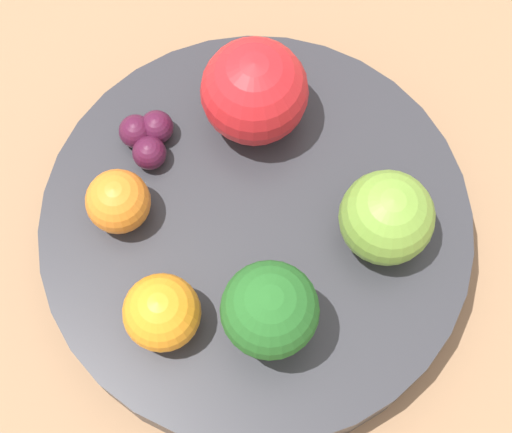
{
  "coord_description": "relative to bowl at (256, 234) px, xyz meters",
  "views": [
    {
      "loc": [
        0.16,
        -0.04,
        0.5
      ],
      "look_at": [
        0.0,
        0.0,
        0.07
      ],
      "focal_mm": 60.0,
      "sensor_mm": 36.0,
      "label": 1
    }
  ],
  "objects": [
    {
      "name": "bowl",
      "position": [
        0.0,
        0.0,
        0.0
      ],
      "size": [
        0.24,
        0.24,
        0.04
      ],
      "color": "#2D2D33",
      "rests_on": "table_surface"
    },
    {
      "name": "grape_cluster",
      "position": [
        -0.06,
        -0.05,
        0.03
      ],
      "size": [
        0.03,
        0.03,
        0.02
      ],
      "color": "#47142D",
      "rests_on": "bowl"
    },
    {
      "name": "apple_green",
      "position": [
        0.02,
        0.07,
        0.04
      ],
      "size": [
        0.05,
        0.05,
        0.05
      ],
      "color": "olive",
      "rests_on": "bowl"
    },
    {
      "name": "apple_red",
      "position": [
        -0.06,
        0.01,
        0.05
      ],
      "size": [
        0.06,
        0.06,
        0.06
      ],
      "color": "red",
      "rests_on": "bowl"
    },
    {
      "name": "orange_front",
      "position": [
        -0.02,
        -0.07,
        0.04
      ],
      "size": [
        0.04,
        0.04,
        0.04
      ],
      "color": "orange",
      "rests_on": "bowl"
    },
    {
      "name": "ground_plane",
      "position": [
        0.0,
        0.0,
        -0.04
      ],
      "size": [
        6.0,
        6.0,
        0.0
      ],
      "primitive_type": "plane",
      "color": "gray"
    },
    {
      "name": "table_surface",
      "position": [
        0.0,
        0.0,
        -0.03
      ],
      "size": [
        1.2,
        1.2,
        0.02
      ],
      "color": "#936D4C",
      "rests_on": "ground_plane"
    },
    {
      "name": "broccoli",
      "position": [
        0.06,
        -0.01,
        0.06
      ],
      "size": [
        0.05,
        0.05,
        0.06
      ],
      "color": "#99C17A",
      "rests_on": "bowl"
    },
    {
      "name": "orange_back",
      "position": [
        0.04,
        -0.06,
        0.04
      ],
      "size": [
        0.04,
        0.04,
        0.04
      ],
      "color": "orange",
      "rests_on": "bowl"
    }
  ]
}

